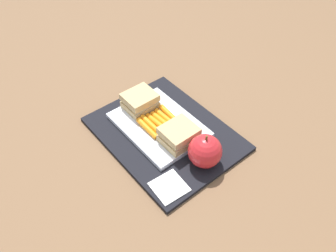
{
  "coord_description": "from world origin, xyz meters",
  "views": [
    {
      "loc": [
        0.47,
        -0.37,
        0.65
      ],
      "look_at": [
        0.01,
        0.0,
        0.04
      ],
      "focal_mm": 36.98,
      "sensor_mm": 36.0,
      "label": 1
    }
  ],
  "objects_px": {
    "sandwich_half_left": "(140,101)",
    "paper_napkin": "(169,187)",
    "sandwich_half_right": "(179,135)",
    "apple": "(205,151)",
    "food_tray": "(159,125)",
    "carrot_sticks_bundle": "(159,121)"
  },
  "relations": [
    {
      "from": "carrot_sticks_bundle",
      "to": "apple",
      "type": "distance_m",
      "value": 0.16
    },
    {
      "from": "sandwich_half_left",
      "to": "food_tray",
      "type": "bearing_deg",
      "value": 0.0
    },
    {
      "from": "food_tray",
      "to": "sandwich_half_right",
      "type": "xyz_separation_m",
      "value": [
        0.08,
        0.0,
        0.03
      ]
    },
    {
      "from": "food_tray",
      "to": "paper_napkin",
      "type": "height_order",
      "value": "food_tray"
    },
    {
      "from": "sandwich_half_left",
      "to": "sandwich_half_right",
      "type": "xyz_separation_m",
      "value": [
        0.16,
        0.0,
        0.0
      ]
    },
    {
      "from": "sandwich_half_left",
      "to": "apple",
      "type": "distance_m",
      "value": 0.24
    },
    {
      "from": "sandwich_half_left",
      "to": "paper_napkin",
      "type": "distance_m",
      "value": 0.26
    },
    {
      "from": "sandwich_half_left",
      "to": "carrot_sticks_bundle",
      "type": "distance_m",
      "value": 0.08
    },
    {
      "from": "sandwich_half_left",
      "to": "sandwich_half_right",
      "type": "relative_size",
      "value": 1.0
    },
    {
      "from": "food_tray",
      "to": "carrot_sticks_bundle",
      "type": "relative_size",
      "value": 2.62
    },
    {
      "from": "sandwich_half_left",
      "to": "sandwich_half_right",
      "type": "bearing_deg",
      "value": 0.0
    },
    {
      "from": "sandwich_half_left",
      "to": "paper_napkin",
      "type": "bearing_deg",
      "value": -22.16
    },
    {
      "from": "sandwich_half_left",
      "to": "apple",
      "type": "bearing_deg",
      "value": 2.37
    },
    {
      "from": "sandwich_half_right",
      "to": "apple",
      "type": "distance_m",
      "value": 0.08
    },
    {
      "from": "sandwich_half_right",
      "to": "paper_napkin",
      "type": "bearing_deg",
      "value": -49.77
    },
    {
      "from": "food_tray",
      "to": "carrot_sticks_bundle",
      "type": "height_order",
      "value": "carrot_sticks_bundle"
    },
    {
      "from": "sandwich_half_right",
      "to": "food_tray",
      "type": "bearing_deg",
      "value": 180.0
    },
    {
      "from": "paper_napkin",
      "to": "sandwich_half_right",
      "type": "bearing_deg",
      "value": 130.23
    },
    {
      "from": "sandwich_half_left",
      "to": "carrot_sticks_bundle",
      "type": "xyz_separation_m",
      "value": [
        0.08,
        -0.0,
        -0.02
      ]
    },
    {
      "from": "food_tray",
      "to": "apple",
      "type": "xyz_separation_m",
      "value": [
        0.16,
        0.01,
        0.03
      ]
    },
    {
      "from": "apple",
      "to": "sandwich_half_left",
      "type": "bearing_deg",
      "value": -177.63
    },
    {
      "from": "sandwich_half_left",
      "to": "paper_napkin",
      "type": "relative_size",
      "value": 1.14
    }
  ]
}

